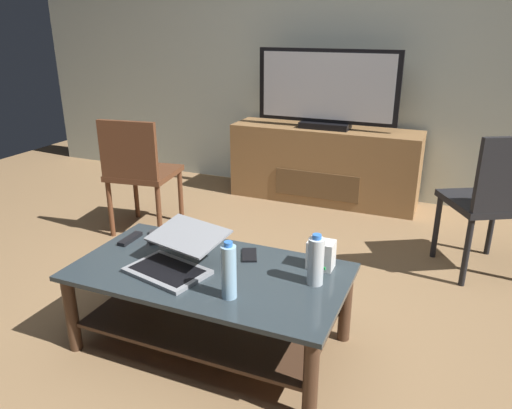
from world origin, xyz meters
The scene contains 14 objects.
ground_plane centered at (0.00, 0.00, 0.00)m, with size 7.68×7.68×0.00m, color olive.
back_wall centered at (0.00, 2.37, 1.40)m, with size 6.40×0.12×2.80m, color #A8B2A8.
coffee_table centered at (-0.04, -0.16, 0.28)m, with size 1.25×0.67×0.40m.
media_cabinet centered at (-0.10, 2.05, 0.32)m, with size 1.59×0.41×0.64m.
television centered at (-0.10, 2.03, 0.94)m, with size 1.16×0.20×0.63m.
dining_chair centered at (1.18, 1.11, 0.51)m, with size 0.60×0.60×0.89m.
side_chair centered at (-1.13, 0.83, 0.49)m, with size 0.50×0.50×0.85m.
laptop centered at (-0.18, -0.20, 0.46)m, with size 0.43×0.45×0.16m.
router_box centered at (0.43, 0.07, 0.47)m, with size 0.12×0.09×0.13m.
water_bottle_near centered at (0.44, -0.08, 0.51)m, with size 0.07×0.07×0.23m.
water_bottle_far centered at (0.15, -0.33, 0.52)m, with size 0.06×0.06×0.25m.
cell_phone centered at (0.08, 0.05, 0.41)m, with size 0.07×0.14×0.01m, color black.
tv_remote centered at (-0.46, 0.03, 0.41)m, with size 0.04×0.16×0.02m, color #2D2D30.
soundbar_remote centered at (-0.56, -0.03, 0.41)m, with size 0.04×0.16×0.02m, color black.
Camera 1 is at (0.93, -1.89, 1.46)m, focal length 34.13 mm.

